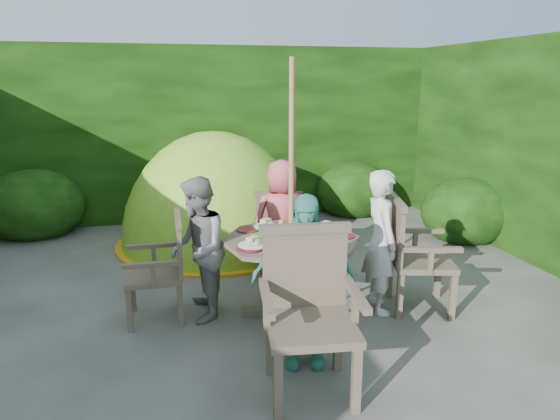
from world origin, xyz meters
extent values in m
plane|color=#484540|center=(0.00, 0.00, 0.00)|extent=(60.00, 60.00, 0.00)
cube|color=black|center=(0.00, 4.00, 1.25)|extent=(9.00, 1.00, 2.50)
cylinder|color=#493D30|center=(0.54, 0.22, 0.33)|extent=(0.12, 0.12, 0.66)
cube|color=#493D30|center=(0.54, 0.22, 0.03)|extent=(0.88, 0.23, 0.06)
cube|color=#493D30|center=(0.54, 0.22, 0.03)|extent=(0.23, 0.88, 0.06)
cylinder|color=#493D30|center=(0.54, 0.22, 0.68)|extent=(1.37, 1.37, 0.04)
cylinder|color=green|center=(0.30, 0.08, 0.70)|extent=(0.27, 0.27, 0.00)
cylinder|color=green|center=(0.73, 0.01, 0.70)|extent=(0.27, 0.27, 0.00)
cylinder|color=green|center=(0.36, 0.42, 0.70)|extent=(0.27, 0.27, 0.00)
cylinder|color=green|center=(0.78, 0.36, 0.70)|extent=(0.27, 0.27, 0.00)
cylinder|color=green|center=(0.54, 0.22, 0.70)|extent=(0.27, 0.27, 0.00)
cylinder|color=white|center=(0.90, 0.36, 0.71)|extent=(0.24, 0.24, 0.01)
cylinder|color=white|center=(0.40, 0.58, 0.71)|extent=(0.24, 0.24, 0.01)
cylinder|color=white|center=(0.18, 0.07, 0.71)|extent=(0.24, 0.24, 0.01)
cylinder|color=white|center=(0.68, -0.15, 0.71)|extent=(0.24, 0.24, 0.01)
cylinder|color=red|center=(0.98, 0.15, 0.71)|extent=(0.21, 0.21, 0.01)
cylinder|color=red|center=(0.74, 0.62, 0.71)|extent=(0.21, 0.21, 0.01)
cylinder|color=red|center=(0.22, 0.53, 0.71)|extent=(0.21, 0.21, 0.01)
cylinder|color=red|center=(0.14, 0.01, 0.71)|extent=(0.21, 0.21, 0.01)
cylinder|color=red|center=(0.62, -0.22, 0.71)|extent=(0.21, 0.21, 0.01)
cylinder|color=#5DA640|center=(0.76, 0.23, 0.73)|extent=(0.18, 0.18, 0.06)
cylinder|color=#9B6C3E|center=(0.54, 0.22, 1.10)|extent=(0.05, 0.05, 2.20)
cube|color=#493D30|center=(1.71, 0.04, 0.45)|extent=(0.64, 0.65, 0.05)
cube|color=#493D30|center=(1.87, -0.24, 0.22)|extent=(0.06, 0.06, 0.44)
cube|color=#493D30|center=(1.99, 0.20, 0.22)|extent=(0.06, 0.06, 0.44)
cube|color=#493D30|center=(1.43, -0.12, 0.22)|extent=(0.06, 0.06, 0.44)
cube|color=#493D30|center=(1.55, 0.32, 0.22)|extent=(0.06, 0.06, 0.44)
cube|color=#493D30|center=(1.47, 0.11, 0.73)|extent=(0.18, 0.53, 0.52)
cube|color=#493D30|center=(1.64, -0.22, 0.65)|extent=(0.51, 0.18, 0.04)
cube|color=#493D30|center=(1.78, 0.30, 0.65)|extent=(0.51, 0.18, 0.04)
cube|color=#493D30|center=(-0.62, 0.39, 0.40)|extent=(0.47, 0.49, 0.05)
cube|color=#493D30|center=(-0.83, 0.60, 0.20)|extent=(0.05, 0.05, 0.39)
cube|color=#493D30|center=(-0.83, 0.19, 0.20)|extent=(0.05, 0.05, 0.39)
cube|color=#493D30|center=(-0.42, 0.59, 0.20)|extent=(0.05, 0.05, 0.39)
cube|color=#493D30|center=(-0.42, 0.18, 0.20)|extent=(0.05, 0.05, 0.39)
cube|color=#493D30|center=(-0.40, 0.39, 0.65)|extent=(0.04, 0.48, 0.47)
cube|color=#493D30|center=(-0.62, 0.63, 0.59)|extent=(0.47, 0.05, 0.04)
cube|color=#493D30|center=(-0.63, 0.15, 0.59)|extent=(0.47, 0.05, 0.04)
cube|color=#493D30|center=(0.72, 1.38, 0.39)|extent=(0.57, 0.56, 0.05)
cube|color=#493D30|center=(0.96, 1.53, 0.19)|extent=(0.06, 0.06, 0.38)
cube|color=#493D30|center=(0.58, 1.63, 0.19)|extent=(0.06, 0.06, 0.38)
cube|color=#493D30|center=(0.86, 1.14, 0.19)|extent=(0.06, 0.06, 0.38)
cube|color=#493D30|center=(0.47, 1.24, 0.19)|extent=(0.06, 0.06, 0.38)
cube|color=#493D30|center=(0.66, 1.17, 0.63)|extent=(0.46, 0.16, 0.45)
cube|color=#493D30|center=(0.94, 1.32, 0.57)|extent=(0.16, 0.45, 0.04)
cube|color=#493D30|center=(0.49, 1.44, 0.57)|extent=(0.16, 0.45, 0.04)
cube|color=#493D30|center=(0.37, -0.95, 0.48)|extent=(0.64, 0.62, 0.06)
cube|color=#493D30|center=(0.10, -1.16, 0.23)|extent=(0.06, 0.06, 0.46)
cube|color=#493D30|center=(0.58, -1.22, 0.23)|extent=(0.06, 0.06, 0.46)
cube|color=#493D30|center=(0.16, -0.68, 0.23)|extent=(0.06, 0.06, 0.46)
cube|color=#493D30|center=(0.64, -0.74, 0.23)|extent=(0.06, 0.06, 0.46)
cube|color=#493D30|center=(0.40, -0.69, 0.77)|extent=(0.58, 0.11, 0.55)
cube|color=#493D30|center=(0.08, -0.92, 0.70)|extent=(0.12, 0.56, 0.04)
cube|color=#493D30|center=(0.65, -0.98, 0.70)|extent=(0.12, 0.56, 0.04)
imported|color=silver|center=(1.33, 0.10, 0.64)|extent=(0.35, 0.49, 1.29)
imported|color=gray|center=(-0.25, 0.34, 0.62)|extent=(0.51, 0.63, 1.25)
imported|color=#D2575C|center=(0.66, 1.01, 0.63)|extent=(0.64, 0.43, 1.26)
imported|color=#49AC98|center=(0.42, -0.57, 0.64)|extent=(0.80, 0.47, 1.28)
ellipsoid|color=#69C125|center=(0.12, 2.40, 0.00)|extent=(2.81, 2.81, 2.84)
ellipsoid|color=black|center=(-0.06, 1.62, 0.00)|extent=(0.88, 0.59, 0.98)
cylinder|color=orange|center=(0.12, 2.40, 0.02)|extent=(2.49, 2.49, 0.03)
camera|label=1|loc=(-0.52, -3.74, 2.02)|focal=32.00mm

